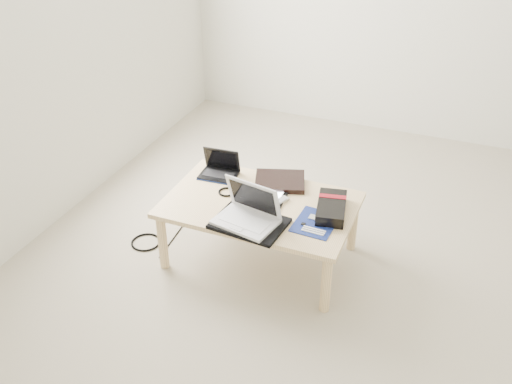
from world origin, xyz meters
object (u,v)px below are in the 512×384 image
at_px(netbook, 220,170).
at_px(white_laptop, 248,213).
at_px(coffee_table, 260,210).
at_px(gpu_box, 331,208).

distance_m(netbook, white_laptop, 0.57).
distance_m(coffee_table, white_laptop, 0.25).
relative_size(coffee_table, white_laptop, 3.01).
bearing_deg(white_laptop, coffee_table, 94.42).
bearing_deg(gpu_box, netbook, 168.81).
relative_size(white_laptop, gpu_box, 1.08).
height_order(coffee_table, netbook, netbook).
distance_m(netbook, gpu_box, 0.78).
bearing_deg(gpu_box, white_laptop, -145.12).
height_order(coffee_table, gpu_box, gpu_box).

